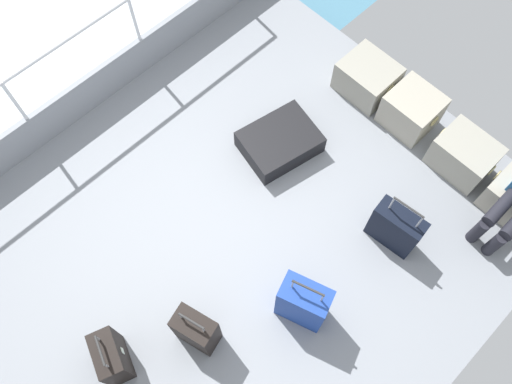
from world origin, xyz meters
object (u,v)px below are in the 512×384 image
object	(u,v)px
suitcase_0	(112,357)
suitcase_2	(395,228)
cargo_crate_2	(464,155)
suitcase_3	(280,142)
suitcase_4	(303,303)
cargo_crate_1	(412,110)
cargo_crate_0	(367,78)
suitcase_1	(196,330)

from	to	relation	value
suitcase_0	suitcase_2	size ratio (longest dim) A/B	0.85
cargo_crate_2	suitcase_3	distance (m)	1.81
suitcase_2	suitcase_4	distance (m)	1.11
suitcase_4	cargo_crate_2	bearing A→B (deg)	87.76
cargo_crate_1	cargo_crate_0	bearing A→B (deg)	-179.59
cargo_crate_1	suitcase_3	xyz separation A→B (m)	(-0.71, -1.19, -0.09)
suitcase_1	suitcase_3	size ratio (longest dim) A/B	0.80
suitcase_1	cargo_crate_2	bearing A→B (deg)	79.58
suitcase_3	suitcase_4	xyz separation A→B (m)	(1.31, -1.05, 0.20)
cargo_crate_0	suitcase_1	world-z (taller)	suitcase_1
cargo_crate_1	suitcase_2	bearing A→B (deg)	-58.22
cargo_crate_1	suitcase_0	xyz separation A→B (m)	(-0.19, -3.67, 0.05)
cargo_crate_2	suitcase_1	size ratio (longest dim) A/B	0.90
cargo_crate_2	suitcase_1	bearing A→B (deg)	-100.42
suitcase_1	cargo_crate_0	bearing A→B (deg)	103.33
suitcase_0	suitcase_4	distance (m)	1.63
suitcase_3	cargo_crate_2	bearing A→B (deg)	39.45
cargo_crate_0	suitcase_4	size ratio (longest dim) A/B	0.74
suitcase_1	suitcase_3	bearing A→B (deg)	114.52
cargo_crate_0	suitcase_1	size ratio (longest dim) A/B	0.89
suitcase_0	suitcase_1	size ratio (longest dim) A/B	0.94
cargo_crate_0	suitcase_4	world-z (taller)	suitcase_4
cargo_crate_0	suitcase_3	distance (m)	1.19
cargo_crate_0	suitcase_2	world-z (taller)	suitcase_2
cargo_crate_1	suitcase_0	size ratio (longest dim) A/B	0.86
suitcase_2	suitcase_4	xyz separation A→B (m)	(-0.11, -1.10, 0.06)
suitcase_0	suitcase_4	size ratio (longest dim) A/B	0.78
cargo_crate_0	suitcase_2	xyz separation A→B (m)	(1.29, -1.14, 0.07)
suitcase_0	cargo_crate_0	bearing A→B (deg)	96.12
suitcase_1	suitcase_3	distance (m)	2.04
cargo_crate_0	suitcase_4	distance (m)	2.54
cargo_crate_1	suitcase_4	bearing A→B (deg)	-75.07
cargo_crate_0	suitcase_1	bearing A→B (deg)	-76.67
suitcase_1	suitcase_4	bearing A→B (deg)	59.60
cargo_crate_2	suitcase_4	size ratio (longest dim) A/B	0.74
cargo_crate_2	suitcase_0	distance (m)	3.73
cargo_crate_2	suitcase_4	xyz separation A→B (m)	(-0.09, -2.20, 0.12)
suitcase_3	suitcase_0	bearing A→B (deg)	-78.23
suitcase_2	suitcase_4	bearing A→B (deg)	-95.57
suitcase_0	suitcase_1	xyz separation A→B (m)	(0.33, 0.64, 0.02)
cargo_crate_1	suitcase_4	distance (m)	2.32
suitcase_3	cargo_crate_1	bearing A→B (deg)	59.18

